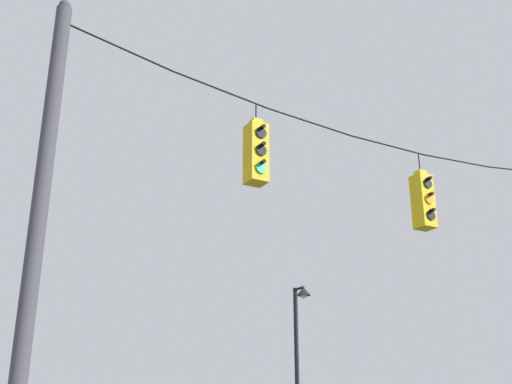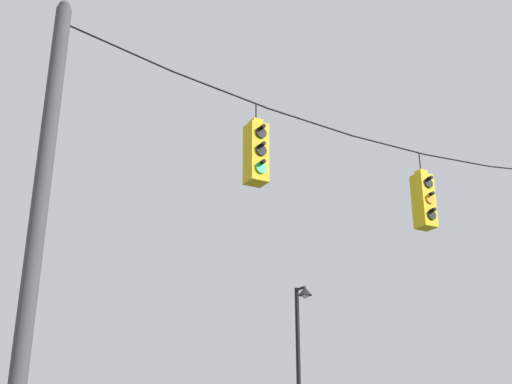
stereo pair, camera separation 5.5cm
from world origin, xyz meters
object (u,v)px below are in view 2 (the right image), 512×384
at_px(traffic_light_near_right_pole, 256,153).
at_px(street_lamp, 301,350).
at_px(traffic_light_over_intersection, 424,201).
at_px(utility_pole_left, 35,240).

height_order(traffic_light_near_right_pole, street_lamp, traffic_light_near_right_pole).
relative_size(traffic_light_over_intersection, street_lamp, 0.31).
distance_m(traffic_light_over_intersection, street_lamp, 6.54).
bearing_deg(street_lamp, utility_pole_left, -143.50).
bearing_deg(traffic_light_over_intersection, street_lamp, 81.39).
height_order(utility_pole_left, traffic_light_near_right_pole, utility_pole_left).
distance_m(traffic_light_near_right_pole, traffic_light_over_intersection, 3.81).
bearing_deg(traffic_light_near_right_pole, traffic_light_over_intersection, 0.00).
bearing_deg(utility_pole_left, traffic_light_over_intersection, -0.06).
distance_m(utility_pole_left, traffic_light_near_right_pole, 4.03).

